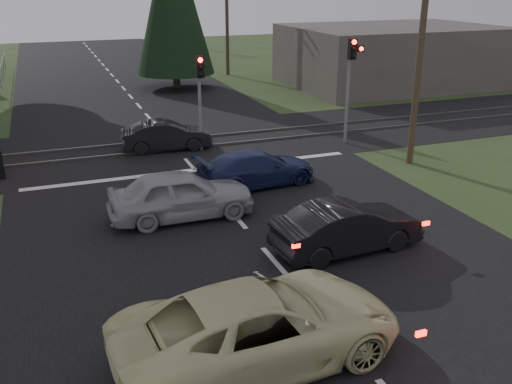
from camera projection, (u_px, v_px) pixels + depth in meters
name	position (u px, v px, depth m)	size (l,w,h in m)	color
ground	(274.00, 261.00, 15.37)	(120.00, 120.00, 0.00)	#2D3C1B
road	(184.00, 157.00, 24.11)	(14.00, 100.00, 0.01)	black
rail_corridor	(173.00, 145.00, 25.86)	(120.00, 8.00, 0.01)	black
stop_line	(195.00, 170.00, 22.54)	(13.00, 0.35, 0.00)	silver
rail_near	(177.00, 149.00, 25.15)	(120.00, 0.12, 0.10)	#59544C
rail_far	(169.00, 140.00, 26.55)	(120.00, 0.12, 0.10)	#59544C
traffic_signal_right	(351.00, 71.00, 24.98)	(0.68, 0.48, 4.70)	slate
traffic_signal_center	(200.00, 87.00, 24.04)	(0.32, 0.48, 4.10)	slate
utility_pole_near	(421.00, 45.00, 21.75)	(1.80, 0.26, 9.00)	#4C3D2D
utility_pole_mid	(227.00, 11.00, 42.74)	(1.80, 0.26, 9.00)	#4C3D2D
utility_pole_far	(159.00, 0.00, 64.61)	(1.80, 0.26, 9.00)	#4C3D2D
building_right	(392.00, 55.00, 39.86)	(14.00, 10.00, 4.00)	#59514C
cream_coupe	(259.00, 326.00, 11.11)	(2.66, 5.77, 1.60)	beige
dark_hatchback	(347.00, 228.00, 15.70)	(1.48, 4.24, 1.40)	black
silver_car	(181.00, 195.00, 17.84)	(1.83, 4.54, 1.55)	#9B9DA2
blue_sedan	(256.00, 168.00, 20.71)	(1.81, 4.45, 1.29)	#18214A
dark_car_far	(166.00, 136.00, 25.01)	(1.35, 3.87, 1.28)	black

